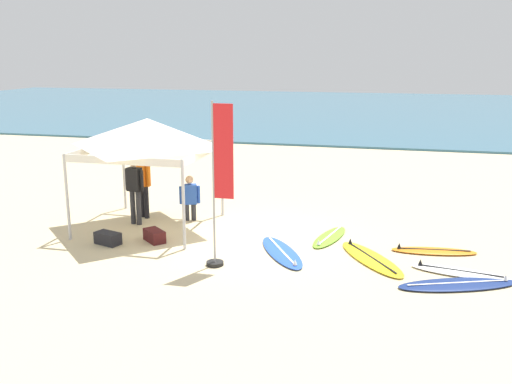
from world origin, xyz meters
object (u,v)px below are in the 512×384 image
(banner_flag, at_px, (219,192))
(canopy_tent, at_px, (148,133))
(surfboard_navy, at_px, (458,284))
(gear_bag_by_pole, at_px, (154,236))
(surfboard_yellow, at_px, (371,258))
(person_black, at_px, (135,187))
(surfboard_orange, at_px, (433,251))
(person_orange, at_px, (144,181))
(surfboard_blue, at_px, (282,252))
(gear_bag_near_tent, at_px, (108,238))
(surfboard_white, at_px, (460,272))
(person_blue, at_px, (190,196))
(surfboard_lime, at_px, (329,237))

(banner_flag, bearing_deg, canopy_tent, 138.57)
(surfboard_navy, bearing_deg, gear_bag_by_pole, 170.93)
(canopy_tent, height_order, surfboard_navy, canopy_tent)
(surfboard_yellow, relative_size, person_black, 1.35)
(surfboard_orange, bearing_deg, person_black, 176.84)
(person_orange, bearing_deg, surfboard_blue, -25.01)
(surfboard_navy, bearing_deg, canopy_tent, 163.38)
(surfboard_orange, distance_m, person_black, 7.40)
(gear_bag_near_tent, bearing_deg, banner_flag, -13.39)
(surfboard_navy, distance_m, banner_flag, 4.95)
(canopy_tent, distance_m, gear_bag_by_pole, 2.56)
(surfboard_white, distance_m, person_blue, 6.95)
(surfboard_orange, relative_size, surfboard_navy, 0.78)
(surfboard_white, relative_size, gear_bag_by_pole, 3.29)
(surfboard_orange, distance_m, surfboard_navy, 1.89)
(surfboard_navy, relative_size, person_blue, 2.02)
(surfboard_orange, bearing_deg, person_orange, 172.02)
(surfboard_blue, xyz_separation_m, banner_flag, (-1.10, -1.03, 1.54))
(person_blue, height_order, banner_flag, banner_flag)
(surfboard_orange, bearing_deg, canopy_tent, 177.44)
(person_blue, distance_m, gear_bag_by_pole, 1.94)
(surfboard_yellow, height_order, banner_flag, banner_flag)
(surfboard_orange, height_order, person_black, person_black)
(surfboard_blue, relative_size, banner_flag, 0.65)
(person_black, bearing_deg, surfboard_blue, -17.61)
(person_black, height_order, gear_bag_by_pole, person_black)
(surfboard_navy, xyz_separation_m, person_orange, (-7.74, 2.88, 0.95))
(person_blue, bearing_deg, gear_bag_near_tent, -117.15)
(person_black, relative_size, person_blue, 1.43)
(surfboard_blue, bearing_deg, surfboard_white, -4.57)
(surfboard_lime, bearing_deg, surfboard_navy, -39.90)
(surfboard_white, xyz_separation_m, surfboard_navy, (-0.08, -0.66, -0.00))
(surfboard_white, bearing_deg, surfboard_blue, 175.43)
(person_black, xyz_separation_m, gear_bag_by_pole, (1.03, -1.19, -0.85))
(surfboard_orange, height_order, person_orange, person_orange)
(surfboard_orange, xyz_separation_m, surfboard_yellow, (-1.32, -0.82, -0.00))
(canopy_tent, xyz_separation_m, banner_flag, (2.52, -2.22, -0.81))
(canopy_tent, xyz_separation_m, surfboard_lime, (4.51, 0.12, -2.35))
(surfboard_orange, relative_size, surfboard_yellow, 0.82)
(surfboard_navy, distance_m, person_blue, 7.12)
(surfboard_orange, distance_m, gear_bag_by_pole, 6.36)
(gear_bag_near_tent, bearing_deg, surfboard_orange, 9.52)
(surfboard_navy, bearing_deg, person_orange, 159.56)
(person_orange, xyz_separation_m, gear_bag_by_pole, (1.07, -1.82, -0.85))
(person_orange, bearing_deg, canopy_tent, -54.84)
(surfboard_lime, distance_m, gear_bag_by_pole, 4.13)
(surfboard_white, xyz_separation_m, banner_flag, (-4.79, -0.73, 1.54))
(surfboard_white, relative_size, person_orange, 1.15)
(person_blue, xyz_separation_m, gear_bag_near_tent, (-1.17, -2.29, -0.52))
(surfboard_lime, bearing_deg, surfboard_white, -29.88)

